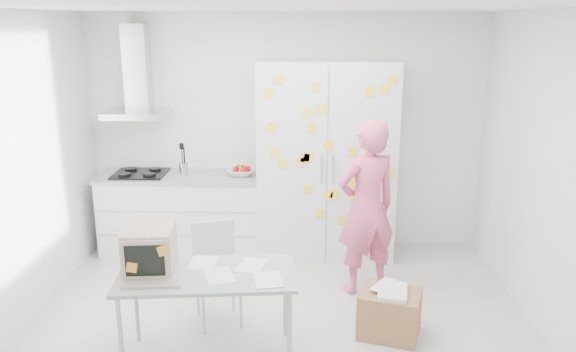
{
  "coord_description": "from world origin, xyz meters",
  "views": [
    {
      "loc": [
        0.2,
        -4.39,
        2.59
      ],
      "look_at": [
        0.05,
        0.78,
        1.17
      ],
      "focal_mm": 35.0,
      "sensor_mm": 36.0,
      "label": 1
    }
  ],
  "objects_px": {
    "desk": "(171,261)",
    "chair": "(216,266)",
    "cardboard_box": "(390,313)",
    "person": "(366,208)"
  },
  "relations": [
    {
      "from": "desk",
      "to": "chair",
      "type": "relative_size",
      "value": 1.58
    },
    {
      "from": "chair",
      "to": "cardboard_box",
      "type": "xyz_separation_m",
      "value": [
        1.51,
        -0.24,
        -0.3
      ]
    },
    {
      "from": "chair",
      "to": "person",
      "type": "bearing_deg",
      "value": 4.21
    },
    {
      "from": "person",
      "to": "chair",
      "type": "xyz_separation_m",
      "value": [
        -1.38,
        -0.6,
        -0.36
      ]
    },
    {
      "from": "desk",
      "to": "chair",
      "type": "bearing_deg",
      "value": 62.38
    },
    {
      "from": "desk",
      "to": "cardboard_box",
      "type": "distance_m",
      "value": 1.89
    },
    {
      "from": "person",
      "to": "cardboard_box",
      "type": "height_order",
      "value": "person"
    },
    {
      "from": "cardboard_box",
      "to": "person",
      "type": "bearing_deg",
      "value": 98.86
    },
    {
      "from": "person",
      "to": "chair",
      "type": "relative_size",
      "value": 1.93
    },
    {
      "from": "person",
      "to": "desk",
      "type": "xyz_separation_m",
      "value": [
        -1.62,
        -1.19,
        -0.05
      ]
    }
  ]
}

